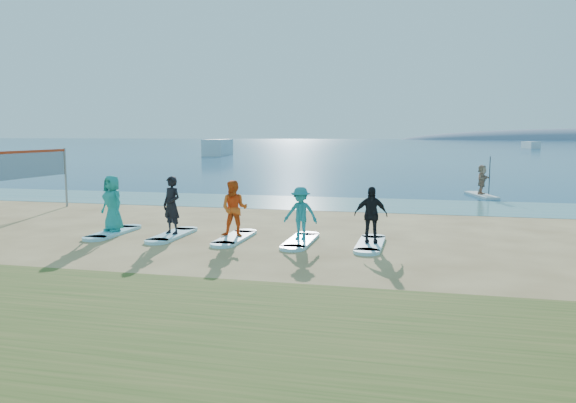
% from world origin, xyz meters
% --- Properties ---
extents(ground, '(600.00, 600.00, 0.00)m').
position_xyz_m(ground, '(0.00, 0.00, 0.00)').
color(ground, tan).
rests_on(ground, ground).
extents(shallow_water, '(600.00, 600.00, 0.00)m').
position_xyz_m(shallow_water, '(0.00, 10.50, 0.01)').
color(shallow_water, teal).
rests_on(shallow_water, ground).
extents(ocean, '(600.00, 600.00, 0.00)m').
position_xyz_m(ocean, '(0.00, 160.00, 0.01)').
color(ocean, navy).
rests_on(ocean, ground).
extents(paddleboard, '(1.48, 3.08, 0.12)m').
position_xyz_m(paddleboard, '(7.96, 15.10, 0.06)').
color(paddleboard, silver).
rests_on(paddleboard, ground).
extents(paddleboarder, '(0.87, 1.41, 1.45)m').
position_xyz_m(paddleboarder, '(7.96, 15.10, 0.85)').
color(paddleboarder, tan).
rests_on(paddleboarder, paddleboard).
extents(boat_offshore_a, '(3.86, 8.60, 2.28)m').
position_xyz_m(boat_offshore_a, '(-23.50, 61.70, 0.00)').
color(boat_offshore_a, silver).
rests_on(boat_offshore_a, ground).
extents(boat_offshore_b, '(2.89, 6.48, 1.44)m').
position_xyz_m(boat_offshore_b, '(26.92, 112.59, 0.00)').
color(boat_offshore_b, silver).
rests_on(boat_offshore_b, ground).
extents(surfboard_0, '(0.70, 2.20, 0.09)m').
position_xyz_m(surfboard_0, '(-4.26, 1.37, 0.04)').
color(surfboard_0, '#A0E3F9').
rests_on(surfboard_0, ground).
extents(student_0, '(1.00, 0.85, 1.74)m').
position_xyz_m(student_0, '(-4.26, 1.37, 0.96)').
color(student_0, teal).
rests_on(student_0, surfboard_0).
extents(surfboard_1, '(0.70, 2.20, 0.09)m').
position_xyz_m(surfboard_1, '(-2.26, 1.37, 0.04)').
color(surfboard_1, '#A0E3F9').
rests_on(surfboard_1, ground).
extents(student_1, '(0.75, 0.63, 1.75)m').
position_xyz_m(student_1, '(-2.26, 1.37, 0.97)').
color(student_1, black).
rests_on(student_1, surfboard_1).
extents(surfboard_2, '(0.70, 2.20, 0.09)m').
position_xyz_m(surfboard_2, '(-0.27, 1.37, 0.04)').
color(surfboard_2, '#A0E3F9').
rests_on(surfboard_2, ground).
extents(student_2, '(0.86, 0.70, 1.66)m').
position_xyz_m(student_2, '(-0.27, 1.37, 0.92)').
color(student_2, '#E55618').
rests_on(student_2, surfboard_2).
extents(surfboard_3, '(0.70, 2.20, 0.09)m').
position_xyz_m(surfboard_3, '(1.73, 1.37, 0.04)').
color(surfboard_3, '#A0E3F9').
rests_on(surfboard_3, ground).
extents(student_3, '(1.01, 0.62, 1.52)m').
position_xyz_m(student_3, '(1.73, 1.37, 0.85)').
color(student_3, teal).
rests_on(student_3, surfboard_3).
extents(surfboard_4, '(0.70, 2.20, 0.09)m').
position_xyz_m(surfboard_4, '(3.73, 1.37, 0.04)').
color(surfboard_4, '#A0E3F9').
rests_on(surfboard_4, ground).
extents(student_4, '(0.97, 0.53, 1.57)m').
position_xyz_m(student_4, '(3.73, 1.37, 0.88)').
color(student_4, black).
rests_on(student_4, surfboard_4).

